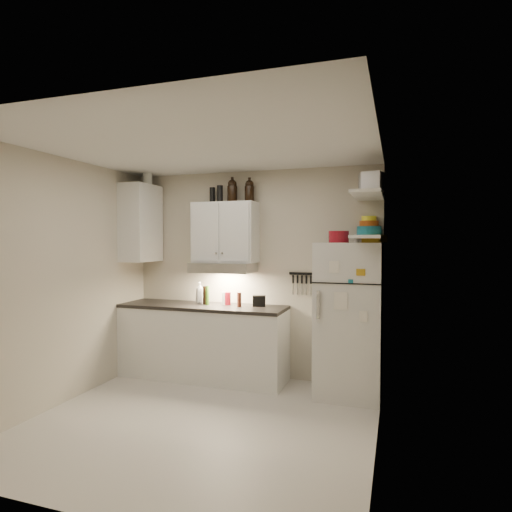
% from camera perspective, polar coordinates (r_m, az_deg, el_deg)
% --- Properties ---
extents(floor, '(3.20, 3.00, 0.02)m').
position_cam_1_polar(floor, '(4.38, -7.32, -21.21)').
color(floor, beige).
rests_on(floor, ground).
extents(ceiling, '(3.20, 3.00, 0.02)m').
position_cam_1_polar(ceiling, '(4.13, -7.48, 14.48)').
color(ceiling, silver).
rests_on(ceiling, ground).
extents(back_wall, '(3.20, 0.02, 2.60)m').
position_cam_1_polar(back_wall, '(5.45, -0.48, -2.39)').
color(back_wall, '#BDB5A1').
rests_on(back_wall, ground).
extents(left_wall, '(0.02, 3.00, 2.60)m').
position_cam_1_polar(left_wall, '(4.96, -24.41, -2.99)').
color(left_wall, '#BDB5A1').
rests_on(left_wall, ground).
extents(right_wall, '(0.02, 3.00, 2.60)m').
position_cam_1_polar(right_wall, '(3.66, 16.05, -4.62)').
color(right_wall, '#BDB5A1').
rests_on(right_wall, ground).
extents(base_cabinet, '(2.10, 0.60, 0.88)m').
position_cam_1_polar(base_cabinet, '(5.50, -7.09, -11.44)').
color(base_cabinet, white).
rests_on(base_cabinet, floor).
extents(countertop, '(2.10, 0.62, 0.04)m').
position_cam_1_polar(countertop, '(5.41, -7.11, -6.69)').
color(countertop, black).
rests_on(countertop, base_cabinet).
extents(upper_cabinet, '(0.80, 0.33, 0.75)m').
position_cam_1_polar(upper_cabinet, '(5.37, -4.12, 3.15)').
color(upper_cabinet, white).
rests_on(upper_cabinet, back_wall).
extents(side_cabinet, '(0.33, 0.55, 1.00)m').
position_cam_1_polar(side_cabinet, '(5.79, -15.11, 4.24)').
color(side_cabinet, white).
rests_on(side_cabinet, left_wall).
extents(range_hood, '(0.76, 0.46, 0.12)m').
position_cam_1_polar(range_hood, '(5.32, -4.37, -1.52)').
color(range_hood, silver).
rests_on(range_hood, back_wall).
extents(fridge, '(0.70, 0.68, 1.70)m').
position_cam_1_polar(fridge, '(4.89, 12.29, -8.25)').
color(fridge, silver).
rests_on(fridge, floor).
extents(shelf_hi, '(0.30, 0.95, 0.03)m').
position_cam_1_polar(shelf_hi, '(4.69, 14.69, 7.85)').
color(shelf_hi, white).
rests_on(shelf_hi, right_wall).
extents(shelf_lo, '(0.30, 0.95, 0.03)m').
position_cam_1_polar(shelf_lo, '(4.66, 14.65, 2.47)').
color(shelf_lo, white).
rests_on(shelf_lo, right_wall).
extents(knife_strip, '(0.42, 0.02, 0.03)m').
position_cam_1_polar(knife_strip, '(5.24, 6.71, -2.36)').
color(knife_strip, black).
rests_on(knife_strip, back_wall).
extents(dutch_oven, '(0.25, 0.25, 0.13)m').
position_cam_1_polar(dutch_oven, '(4.80, 10.96, 2.53)').
color(dutch_oven, maroon).
rests_on(dutch_oven, fridge).
extents(book_stack, '(0.25, 0.29, 0.08)m').
position_cam_1_polar(book_stack, '(4.66, 15.53, 2.22)').
color(book_stack, '#B58716').
rests_on(book_stack, fridge).
extents(spice_jar, '(0.07, 0.07, 0.09)m').
position_cam_1_polar(spice_jar, '(4.78, 13.27, 2.28)').
color(spice_jar, silver).
rests_on(spice_jar, fridge).
extents(stock_pot, '(0.27, 0.27, 0.18)m').
position_cam_1_polar(stock_pot, '(4.94, 15.41, 8.76)').
color(stock_pot, silver).
rests_on(stock_pot, shelf_hi).
extents(tin_a, '(0.23, 0.22, 0.21)m').
position_cam_1_polar(tin_a, '(4.70, 14.83, 9.30)').
color(tin_a, '#AAAAAD').
rests_on(tin_a, shelf_hi).
extents(tin_b, '(0.22, 0.22, 0.18)m').
position_cam_1_polar(tin_b, '(4.45, 15.33, 9.55)').
color(tin_b, '#AAAAAD').
rests_on(tin_b, shelf_hi).
extents(bowl_teal, '(0.27, 0.27, 0.11)m').
position_cam_1_polar(bowl_teal, '(5.02, 14.84, 3.22)').
color(bowl_teal, '#176E81').
rests_on(bowl_teal, shelf_lo).
extents(bowl_orange, '(0.22, 0.22, 0.07)m').
position_cam_1_polar(bowl_orange, '(5.11, 14.83, 4.17)').
color(bowl_orange, '#C04C12').
rests_on(bowl_orange, bowl_teal).
extents(bowl_yellow, '(0.17, 0.17, 0.05)m').
position_cam_1_polar(bowl_yellow, '(5.11, 14.83, 4.84)').
color(bowl_yellow, yellow).
rests_on(bowl_yellow, bowl_orange).
extents(plates, '(0.34, 0.34, 0.07)m').
position_cam_1_polar(plates, '(4.73, 14.86, 3.04)').
color(plates, '#176E81').
rests_on(plates, shelf_lo).
extents(growler_a, '(0.16, 0.16, 0.29)m').
position_cam_1_polar(growler_a, '(5.41, -3.18, 8.68)').
color(growler_a, black).
rests_on(growler_a, upper_cabinet).
extents(growler_b, '(0.13, 0.13, 0.28)m').
position_cam_1_polar(growler_b, '(5.36, -0.88, 8.69)').
color(growler_b, black).
rests_on(growler_b, upper_cabinet).
extents(thermos_a, '(0.09, 0.09, 0.22)m').
position_cam_1_polar(thermos_a, '(5.45, -4.83, 8.23)').
color(thermos_a, black).
rests_on(thermos_a, upper_cabinet).
extents(thermos_b, '(0.07, 0.07, 0.20)m').
position_cam_1_polar(thermos_b, '(5.56, -5.85, 8.03)').
color(thermos_b, black).
rests_on(thermos_b, upper_cabinet).
extents(side_jar, '(0.14, 0.14, 0.17)m').
position_cam_1_polar(side_jar, '(5.84, -14.28, 9.99)').
color(side_jar, silver).
rests_on(side_jar, side_cabinet).
extents(soap_bottle, '(0.13, 0.13, 0.31)m').
position_cam_1_polar(soap_bottle, '(5.51, -7.50, -4.71)').
color(soap_bottle, white).
rests_on(soap_bottle, countertop).
extents(pepper_mill, '(0.05, 0.05, 0.17)m').
position_cam_1_polar(pepper_mill, '(5.21, -2.26, -5.83)').
color(pepper_mill, '#5F291C').
rests_on(pepper_mill, countertop).
extents(oil_bottle, '(0.06, 0.06, 0.24)m').
position_cam_1_polar(oil_bottle, '(5.37, -6.50, -5.25)').
color(oil_bottle, '#356018').
rests_on(oil_bottle, countertop).
extents(vinegar_bottle, '(0.06, 0.06, 0.23)m').
position_cam_1_polar(vinegar_bottle, '(5.44, -6.85, -5.21)').
color(vinegar_bottle, black).
rests_on(vinegar_bottle, countertop).
extents(clear_bottle, '(0.07, 0.07, 0.16)m').
position_cam_1_polar(clear_bottle, '(5.36, -4.29, -5.67)').
color(clear_bottle, silver).
rests_on(clear_bottle, countertop).
extents(red_jar, '(0.10, 0.10, 0.16)m').
position_cam_1_polar(red_jar, '(5.36, -3.81, -5.68)').
color(red_jar, maroon).
rests_on(red_jar, countertop).
extents(caddy, '(0.18, 0.15, 0.13)m').
position_cam_1_polar(caddy, '(5.25, 0.42, -5.99)').
color(caddy, black).
rests_on(caddy, countertop).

